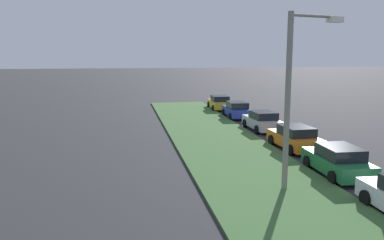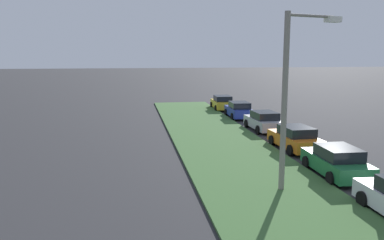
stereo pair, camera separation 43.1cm
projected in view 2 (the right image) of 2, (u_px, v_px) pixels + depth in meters
The scene contains 7 objects.
grass_median at pixel (263, 185), 17.70m from camera, with size 60.00×6.00×0.12m, color #3D6633.
parked_car_green at pixel (336, 162), 19.12m from camera, with size 4.35×2.11×1.47m.
parked_car_orange at pixel (295, 138), 24.33m from camera, with size 4.39×2.20×1.47m.
parked_car_silver at pixel (264, 121), 30.41m from camera, with size 4.35×2.12×1.47m.
parked_car_blue at pixel (239, 110), 36.31m from camera, with size 4.35×2.12×1.47m.
parked_car_yellow at pixel (222, 103), 41.59m from camera, with size 4.36×2.14×1.47m.
streetlight at pixel (292, 89), 16.51m from camera, with size 1.09×2.80×7.50m.
Camera 2 is at (-6.30, 11.89, 5.86)m, focal length 37.41 mm.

